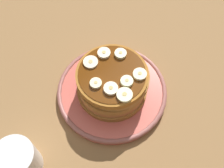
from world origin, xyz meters
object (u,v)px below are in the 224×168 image
object	(u,v)px
banana_slice_2	(121,54)
banana_slice_7	(125,95)
banana_slice_5	(127,81)
plate	(112,91)
pancake_stack	(112,82)
banana_slice_1	(111,89)
banana_slice_3	(91,62)
coffee_mug	(19,162)
banana_slice_0	(96,84)
banana_slice_6	(140,74)
banana_slice_4	(104,53)

from	to	relation	value
banana_slice_2	banana_slice_7	distance (cm)	10.62
banana_slice_5	plate	bearing A→B (deg)	-164.63
pancake_stack	banana_slice_1	bearing A→B (deg)	-42.07
banana_slice_2	banana_slice_3	size ratio (longest dim) A/B	0.82
banana_slice_2	banana_slice_5	world-z (taller)	same
banana_slice_5	coffee_mug	world-z (taller)	banana_slice_5
banana_slice_5	coffee_mug	size ratio (longest dim) A/B	0.24
banana_slice_0	banana_slice_1	world-z (taller)	same
banana_slice_1	banana_slice_7	bearing A→B (deg)	24.37
plate	banana_slice_1	bearing A→B (deg)	-41.89
banana_slice_3	banana_slice_6	xyz separation A→B (cm)	(9.37, 6.52, 0.10)
plate	banana_slice_1	world-z (taller)	banana_slice_1
banana_slice_0	banana_slice_2	world-z (taller)	same
plate	coffee_mug	distance (cm)	26.59
banana_slice_2	banana_slice_7	world-z (taller)	same
plate	banana_slice_3	xyz separation A→B (cm)	(-5.19, -2.06, 8.75)
banana_slice_4	banana_slice_0	bearing A→B (deg)	-49.86
pancake_stack	banana_slice_6	distance (cm)	7.48
banana_slice_5	banana_slice_6	bearing A→B (deg)	83.82
plate	banana_slice_6	xyz separation A→B (cm)	(4.19, 4.47, 8.86)
banana_slice_5	pancake_stack	bearing A→B (deg)	-163.96
banana_slice_1	banana_slice_3	xyz separation A→B (cm)	(-8.24, 0.68, -0.12)
banana_slice_5	banana_slice_6	world-z (taller)	banana_slice_5
banana_slice_1	banana_slice_2	xyz separation A→B (cm)	(-5.77, 7.41, 0.00)
banana_slice_0	banana_slice_4	bearing A→B (deg)	130.14
coffee_mug	banana_slice_2	bearing A→B (deg)	99.39
banana_slice_1	pancake_stack	bearing A→B (deg)	137.93
banana_slice_2	banana_slice_0	bearing A→B (deg)	-73.09
banana_slice_3	banana_slice_6	size ratio (longest dim) A/B	1.11
pancake_stack	banana_slice_2	size ratio (longest dim) A/B	6.26
pancake_stack	banana_slice_0	size ratio (longest dim) A/B	6.65
banana_slice_1	coffee_mug	distance (cm)	24.17
banana_slice_3	banana_slice_5	size ratio (longest dim) A/B	1.21
banana_slice_4	banana_slice_6	bearing A→B (deg)	15.79
banana_slice_7	coffee_mug	distance (cm)	25.71
banana_slice_2	pancake_stack	bearing A→B (deg)	-59.50
banana_slice_4	banana_slice_3	bearing A→B (deg)	-89.35
banana_slice_3	banana_slice_6	distance (cm)	11.42
banana_slice_1	banana_slice_6	distance (cm)	7.29
banana_slice_7	plate	bearing A→B (deg)	166.89
plate	banana_slice_6	bearing A→B (deg)	46.85
banana_slice_1	banana_slice_4	distance (cm)	9.44
banana_slice_7	pancake_stack	bearing A→B (deg)	167.07
banana_slice_3	coffee_mug	distance (cm)	25.93
banana_slice_2	banana_slice_1	bearing A→B (deg)	-52.10
banana_slice_4	banana_slice_7	size ratio (longest dim) A/B	0.87
plate	banana_slice_7	world-z (taller)	banana_slice_7
banana_slice_1	banana_slice_3	distance (cm)	8.27
banana_slice_2	banana_slice_4	bearing A→B (deg)	-131.29
banana_slice_6	banana_slice_7	xyz separation A→B (cm)	(1.82, -5.87, -0.02)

